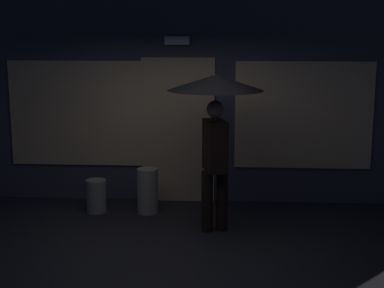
# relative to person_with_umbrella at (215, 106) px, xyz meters

# --- Properties ---
(ground_plane) EXTENTS (18.00, 18.00, 0.00)m
(ground_plane) POSITION_rel_person_with_umbrella_xyz_m (-0.59, -0.85, -1.66)
(ground_plane) COLOR #26262B
(building_facade) EXTENTS (9.51, 0.48, 4.58)m
(building_facade) POSITION_rel_person_with_umbrella_xyz_m (-0.59, 1.50, 0.61)
(building_facade) COLOR #4C4C56
(building_facade) RESTS_ON ground
(person_with_umbrella) EXTENTS (1.22, 1.22, 2.04)m
(person_with_umbrella) POSITION_rel_person_with_umbrella_xyz_m (0.00, 0.00, 0.00)
(person_with_umbrella) COLOR black
(person_with_umbrella) RESTS_ON ground
(sidewalk_bollard) EXTENTS (0.30, 0.30, 0.65)m
(sidewalk_bollard) POSITION_rel_person_with_umbrella_xyz_m (-0.98, 0.69, -1.33)
(sidewalk_bollard) COLOR #B2A899
(sidewalk_bollard) RESTS_ON ground
(sidewalk_bollard_2) EXTENTS (0.29, 0.29, 0.48)m
(sidewalk_bollard_2) POSITION_rel_person_with_umbrella_xyz_m (-1.73, 0.68, -1.42)
(sidewalk_bollard_2) COLOR #9E998E
(sidewalk_bollard_2) RESTS_ON ground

